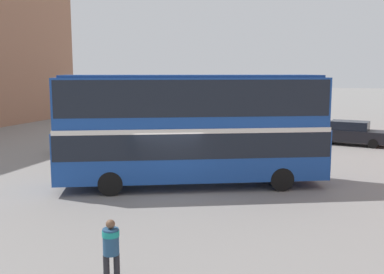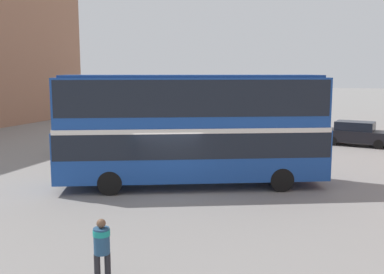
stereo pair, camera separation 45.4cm
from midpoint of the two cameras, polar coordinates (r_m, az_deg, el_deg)
name	(u,v)px [view 2 (the right image)]	position (r m, az deg, el deg)	size (l,w,h in m)	color
ground_plane	(173,192)	(18.48, -1.77, -6.99)	(240.00, 240.00, 0.00)	gray
double_decker_bus	(192,124)	(18.89, 0.69, 1.71)	(11.33, 6.73, 4.74)	#194293
pedestrian_foreground	(102,245)	(10.68, -10.16, -13.34)	(0.55, 0.55, 1.59)	#232328
parked_car_kerb_near	(95,140)	(27.63, -11.80, -0.33)	(4.56, 2.36, 1.57)	silver
parked_car_kerb_far	(357,134)	(31.64, 20.57, 0.40)	(4.83, 2.56, 1.59)	black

